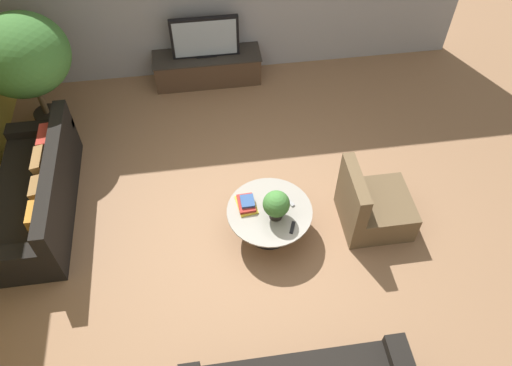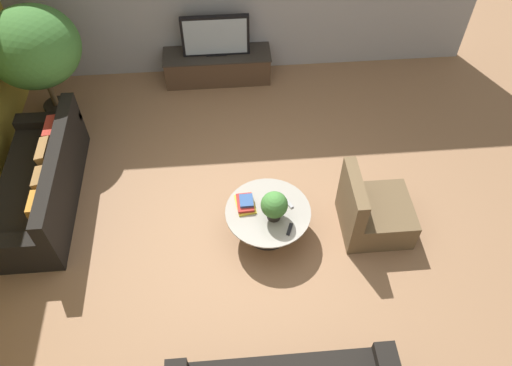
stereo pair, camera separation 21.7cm
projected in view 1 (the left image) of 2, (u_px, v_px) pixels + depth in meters
ground_plane at (250, 231)px, 6.05m from camera, size 24.00×24.00×0.00m
media_console at (208, 68)px, 7.70m from camera, size 1.64×0.50×0.47m
television at (205, 38)px, 7.28m from camera, size 1.00×0.13×0.63m
coffee_table at (269, 217)px, 5.82m from camera, size 0.99×0.99×0.41m
couch_by_wall at (39, 195)px, 6.04m from camera, size 0.84×2.13×0.84m
armchair_wicker at (372, 207)px, 5.94m from camera, size 0.80×0.76×0.86m
potted_palm_tall at (23, 57)px, 6.28m from camera, size 1.19×1.19×1.75m
potted_plant_tabletop at (276, 205)px, 5.51m from camera, size 0.31×0.31×0.38m
book_stack at (246, 203)px, 5.75m from camera, size 0.25×0.33×0.09m
remote_black at (292, 228)px, 5.57m from camera, size 0.10×0.16×0.02m
remote_silver at (289, 201)px, 5.80m from camera, size 0.11×0.16×0.02m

